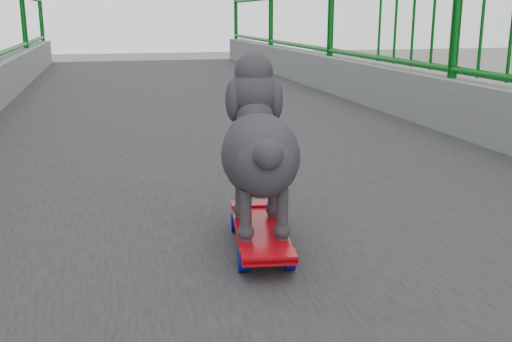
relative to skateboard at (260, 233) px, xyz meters
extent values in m
cube|color=red|center=(0.00, 0.00, 0.01)|extent=(0.21, 0.50, 0.02)
cube|color=#99999E|center=(-0.02, -0.15, -0.01)|extent=(0.09, 0.04, 0.02)
cylinder|color=#070AA9|center=(-0.08, -0.14, -0.02)|extent=(0.03, 0.06, 0.06)
sphere|color=yellow|center=(-0.08, -0.14, -0.02)|extent=(0.02, 0.02, 0.02)
cylinder|color=#070AA9|center=(0.04, -0.16, -0.02)|extent=(0.03, 0.06, 0.06)
sphere|color=yellow|center=(0.04, -0.16, -0.02)|extent=(0.02, 0.02, 0.02)
cube|color=#99999E|center=(0.02, 0.15, -0.01)|extent=(0.09, 0.04, 0.02)
cylinder|color=#070AA9|center=(-0.04, 0.16, -0.02)|extent=(0.03, 0.06, 0.06)
sphere|color=yellow|center=(-0.04, 0.16, -0.02)|extent=(0.02, 0.02, 0.02)
cylinder|color=#070AA9|center=(0.08, 0.14, -0.02)|extent=(0.03, 0.06, 0.06)
sphere|color=yellow|center=(0.08, 0.14, -0.02)|extent=(0.02, 0.02, 0.02)
ellipsoid|color=#322F35|center=(0.00, 0.00, 0.23)|extent=(0.27, 0.37, 0.23)
sphere|color=#322F35|center=(0.03, 0.19, 0.38)|extent=(0.15, 0.15, 0.15)
sphere|color=black|center=(0.04, 0.29, 0.36)|extent=(0.03, 0.03, 0.03)
sphere|color=#322F35|center=(-0.03, -0.19, 0.27)|extent=(0.08, 0.08, 0.08)
cylinder|color=#322F35|center=(-0.03, 0.10, 0.09)|extent=(0.03, 0.03, 0.14)
cylinder|color=#322F35|center=(0.06, 0.09, 0.09)|extent=(0.03, 0.03, 0.14)
cylinder|color=#322F35|center=(-0.06, -0.09, 0.09)|extent=(0.03, 0.03, 0.14)
cylinder|color=#322F35|center=(0.03, -0.10, 0.09)|extent=(0.03, 0.03, 0.14)
camera|label=1|loc=(-0.41, -1.58, 0.61)|focal=42.00mm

